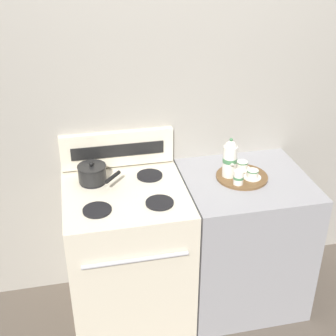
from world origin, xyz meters
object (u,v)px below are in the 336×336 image
teapot (230,158)px  serving_tray (242,177)px  saucepan (93,173)px  creamer_jug (238,177)px  teacup_left (252,174)px  stove (128,255)px  teacup_right (242,165)px

teapot → serving_tray: bearing=-13.0°
saucepan → teapot: (0.79, -0.11, 0.07)m
creamer_jug → saucepan: bearing=165.2°
saucepan → serving_tray: 0.87m
teapot → teacup_left: teapot is taller
stove → teacup_right: (0.72, 0.10, 0.48)m
stove → teacup_right: teacup_right is taller
serving_tray → teacup_right: 0.09m
saucepan → creamer_jug: saucepan is taller
stove → teacup_right: size_ratio=8.62×
serving_tray → teacup_right: size_ratio=2.92×
serving_tray → teapot: 0.14m
teacup_left → teacup_right: same height
serving_tray → creamer_jug: (-0.05, -0.09, 0.05)m
saucepan → serving_tray: saucepan is taller
teacup_right → creamer_jug: 0.18m
teapot → teacup_right: bearing=29.0°
serving_tray → teapot: (-0.08, 0.02, 0.12)m
serving_tray → teacup_left: (0.05, -0.04, 0.03)m
creamer_jug → stove: bearing=174.4°
stove → teacup_left: size_ratio=8.62×
serving_tray → creamer_jug: bearing=-122.7°
saucepan → creamer_jug: 0.83m
serving_tray → teacup_left: bearing=-36.7°
saucepan → teapot: bearing=-8.0°
serving_tray → teacup_right: bearing=70.1°
stove → teapot: size_ratio=3.70×
serving_tray → teapot: size_ratio=1.26×
serving_tray → teacup_right: teacup_right is taller
saucepan → teapot: size_ratio=1.00×
stove → teacup_left: bearing=-1.2°
saucepan → creamer_jug: bearing=-14.8°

